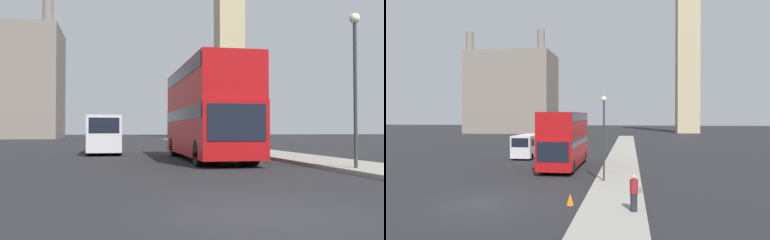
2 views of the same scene
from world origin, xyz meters
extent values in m
plane|color=black|center=(0.00, 0.00, 0.00)|extent=(300.00, 300.00, 0.00)
cube|color=gray|center=(6.46, 0.00, 0.07)|extent=(2.92, 120.00, 0.15)
cube|color=tan|center=(21.35, 78.69, 19.02)|extent=(5.29, 5.29, 38.03)
cube|color=slate|center=(-22.05, 74.26, 9.94)|extent=(20.54, 14.62, 19.89)
cylinder|color=slate|center=(-30.78, 68.04, 22.08)|extent=(1.75, 1.75, 4.38)
cylinder|color=slate|center=(-13.32, 68.04, 22.08)|extent=(1.75, 1.75, 4.38)
cube|color=#A80F11|center=(1.93, 13.28, 1.45)|extent=(2.58, 10.08, 2.32)
cube|color=#A80F11|center=(1.93, 13.28, 3.56)|extent=(2.58, 9.88, 1.90)
cube|color=black|center=(1.93, 13.28, 2.19)|extent=(2.62, 9.67, 0.55)
cube|color=black|center=(1.93, 13.28, 4.13)|extent=(2.62, 9.47, 0.55)
cube|color=black|center=(1.93, 8.22, 1.73)|extent=(2.27, 0.03, 1.39)
cylinder|color=black|center=(1.00, 9.75, 0.53)|extent=(0.72, 1.07, 1.07)
cylinder|color=black|center=(2.86, 9.75, 0.53)|extent=(0.72, 1.07, 1.07)
cylinder|color=black|center=(1.00, 16.80, 0.53)|extent=(0.72, 1.07, 1.07)
cylinder|color=black|center=(2.86, 16.80, 0.53)|extent=(0.72, 1.07, 1.07)
cube|color=silver|center=(-3.03, 19.86, 1.25)|extent=(1.94, 5.83, 2.12)
cube|color=black|center=(-3.03, 16.93, 1.72)|extent=(1.65, 0.02, 0.85)
cube|color=black|center=(-3.03, 17.96, 1.72)|extent=(1.97, 1.05, 0.68)
cylinder|color=black|center=(-3.76, 17.87, 0.35)|extent=(0.49, 0.71, 0.71)
cylinder|color=black|center=(-2.31, 17.87, 0.35)|extent=(0.49, 0.71, 0.71)
cylinder|color=black|center=(-3.76, 21.84, 0.35)|extent=(0.49, 0.71, 0.71)
cylinder|color=black|center=(-2.31, 21.84, 0.35)|extent=(0.49, 0.71, 0.71)
cylinder|color=#23232D|center=(7.39, -0.97, 0.53)|extent=(0.30, 0.30, 0.76)
cylinder|color=maroon|center=(7.39, -0.97, 1.22)|extent=(0.35, 0.35, 0.61)
sphere|color=tan|center=(7.39, -0.97, 1.62)|extent=(0.21, 0.21, 0.21)
cube|color=olive|center=(7.66, -0.97, 1.07)|extent=(0.12, 0.24, 0.20)
cylinder|color=#2D332D|center=(5.60, 6.39, 2.64)|extent=(0.12, 0.12, 4.97)
sphere|color=beige|center=(5.60, 6.39, 5.30)|extent=(0.36, 0.36, 0.36)
cube|color=#99999E|center=(-2.70, 39.89, 0.54)|extent=(1.79, 4.50, 0.76)
cube|color=black|center=(-2.70, 40.00, 1.21)|extent=(1.61, 2.16, 0.57)
cylinder|color=black|center=(-3.40, 38.45, 0.32)|extent=(0.39, 0.64, 0.64)
cylinder|color=black|center=(-2.01, 38.45, 0.32)|extent=(0.39, 0.64, 0.64)
cylinder|color=black|center=(-3.40, 41.33, 0.32)|extent=(0.39, 0.64, 0.64)
cylinder|color=black|center=(-2.01, 41.33, 0.32)|extent=(0.39, 0.64, 0.64)
cone|color=orange|center=(4.41, 0.37, 0.28)|extent=(0.36, 0.36, 0.55)
camera|label=1|loc=(-2.62, -6.96, 1.42)|focal=40.00mm
camera|label=2|loc=(7.22, -17.09, 4.24)|focal=35.00mm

